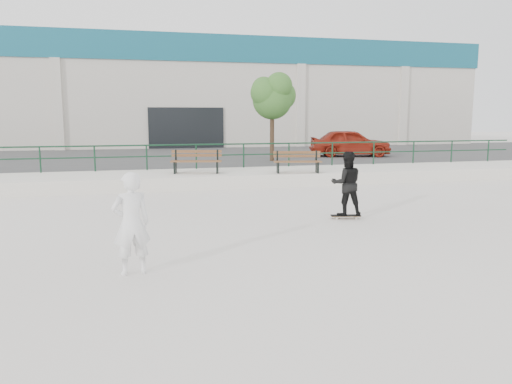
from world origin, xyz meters
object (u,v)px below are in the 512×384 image
object	(u,v)px
bench_left	(196,162)
bench_right	(297,162)
standing_skater	(347,184)
seated_skater	(131,224)
red_car	(350,143)
tree	(273,95)
skateboard	(346,216)

from	to	relation	value
bench_left	bench_right	xyz separation A→B (m)	(3.79, -0.83, -0.02)
standing_skater	seated_skater	bearing A→B (deg)	42.92
bench_right	red_car	bearing A→B (deg)	63.10
bench_right	standing_skater	xyz separation A→B (m)	(-0.74, -6.23, 0.02)
bench_right	standing_skater	bearing A→B (deg)	-85.69
red_car	standing_skater	distance (m)	14.25
bench_left	tree	distance (m)	6.58
bench_left	bench_right	bearing A→B (deg)	-0.39
bench_left	seated_skater	world-z (taller)	seated_skater
bench_left	seated_skater	xyz separation A→B (m)	(-2.42, -10.49, -0.05)
bench_right	seated_skater	size ratio (longest dim) A/B	1.07
bench_right	tree	size ratio (longest dim) A/B	0.45
tree	seated_skater	distance (m)	16.41
tree	standing_skater	distance (m)	11.70
skateboard	seated_skater	world-z (taller)	seated_skater
bench_right	standing_skater	size ratio (longest dim) A/B	1.13
tree	red_car	size ratio (longest dim) A/B	0.98
tree	red_car	world-z (taller)	tree
standing_skater	seated_skater	world-z (taller)	seated_skater
red_car	standing_skater	bearing A→B (deg)	168.14
tree	bench_left	bearing A→B (deg)	-134.79
bench_left	tree	size ratio (longest dim) A/B	0.48
skateboard	bench_right	bearing A→B (deg)	94.63
bench_left	red_car	distance (m)	10.76
bench_right	tree	distance (m)	5.79
bench_right	red_car	size ratio (longest dim) A/B	0.44
standing_skater	skateboard	bearing A→B (deg)	10.84
tree	red_car	distance (m)	5.60
bench_left	seated_skater	size ratio (longest dim) A/B	1.13
red_car	seated_skater	bearing A→B (deg)	157.98
red_car	skateboard	size ratio (longest dim) A/B	5.33
standing_skater	seated_skater	xyz separation A→B (m)	(-5.46, -3.42, -0.05)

